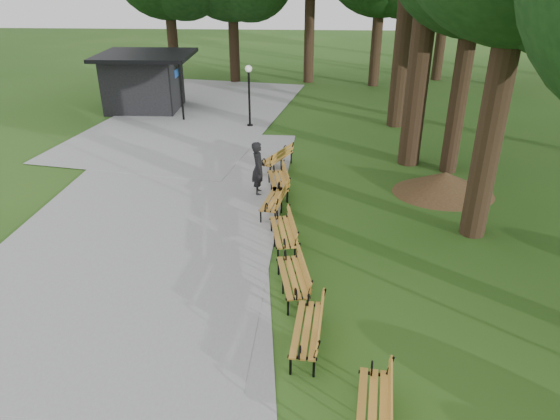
# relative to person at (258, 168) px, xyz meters

# --- Properties ---
(ground) EXTENTS (100.00, 100.00, 0.00)m
(ground) POSITION_rel_person_xyz_m (0.83, -4.59, -0.91)
(ground) COLOR #254D16
(ground) RESTS_ON ground
(path) EXTENTS (12.00, 38.00, 0.06)m
(path) POSITION_rel_person_xyz_m (-3.17, -1.59, -0.88)
(path) COLOR gray
(path) RESTS_ON ground
(person) EXTENTS (0.51, 0.71, 1.82)m
(person) POSITION_rel_person_xyz_m (0.00, 0.00, 0.00)
(person) COLOR black
(person) RESTS_ON ground
(kiosk) EXTENTS (4.67, 4.07, 2.90)m
(kiosk) POSITION_rel_person_xyz_m (-6.90, 10.50, 0.54)
(kiosk) COLOR black
(kiosk) RESTS_ON ground
(lamp_post) EXTENTS (0.32, 0.32, 2.84)m
(lamp_post) POSITION_rel_person_xyz_m (-1.12, 7.69, 1.16)
(lamp_post) COLOR black
(lamp_post) RESTS_ON ground
(dirt_mound) EXTENTS (2.81, 2.81, 0.76)m
(dirt_mound) POSITION_rel_person_xyz_m (6.19, 0.36, -0.53)
(dirt_mound) COLOR #47301C
(dirt_mound) RESTS_ON ground
(bench_0) EXTENTS (0.90, 1.97, 0.88)m
(bench_0) POSITION_rel_person_xyz_m (2.74, -9.46, -0.47)
(bench_0) COLOR #BF802C
(bench_0) RESTS_ON ground
(bench_1) EXTENTS (0.81, 1.95, 0.88)m
(bench_1) POSITION_rel_person_xyz_m (1.65, -7.49, -0.47)
(bench_1) COLOR #BF802C
(bench_1) RESTS_ON ground
(bench_2) EXTENTS (0.98, 1.98, 0.88)m
(bench_2) POSITION_rel_person_xyz_m (1.31, -5.65, -0.47)
(bench_2) COLOR #BF802C
(bench_2) RESTS_ON ground
(bench_3) EXTENTS (0.95, 1.98, 0.88)m
(bench_3) POSITION_rel_person_xyz_m (0.97, -3.47, -0.47)
(bench_3) COLOR #BF802C
(bench_3) RESTS_ON ground
(bench_4) EXTENTS (0.96, 1.98, 0.88)m
(bench_4) POSITION_rel_person_xyz_m (0.62, -1.39, -0.47)
(bench_4) COLOR #BF802C
(bench_4) RESTS_ON ground
(bench_5) EXTENTS (0.95, 1.98, 0.88)m
(bench_5) POSITION_rel_person_xyz_m (0.64, 0.11, -0.47)
(bench_5) COLOR #BF802C
(bench_5) RESTS_ON ground
(bench_6) EXTENTS (1.39, 1.99, 0.88)m
(bench_6) POSITION_rel_person_xyz_m (0.44, 2.26, -0.47)
(bench_6) COLOR #BF802C
(bench_6) RESTS_ON ground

